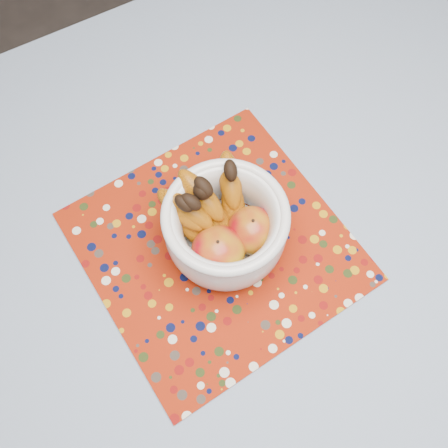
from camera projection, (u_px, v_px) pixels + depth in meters
name	position (u px, v px, depth m)	size (l,w,h in m)	color
table	(263.00, 278.00, 0.97)	(1.20, 1.20, 0.75)	brown
tablecloth	(267.00, 263.00, 0.89)	(1.32, 1.32, 0.01)	slate
placemat	(216.00, 246.00, 0.90)	(0.42, 0.42, 0.00)	maroon
fruit_bowl	(218.00, 222.00, 0.84)	(0.21, 0.22, 0.16)	silver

